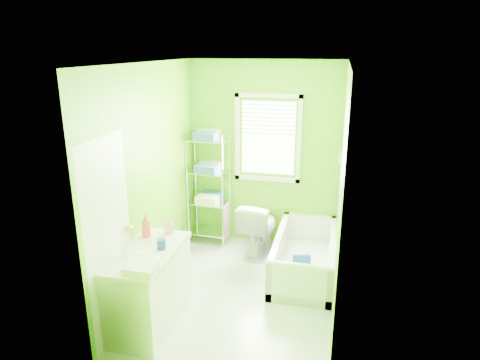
% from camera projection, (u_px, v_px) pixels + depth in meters
% --- Properties ---
extents(ground, '(2.90, 2.90, 0.00)m').
position_uv_depth(ground, '(241.00, 292.00, 5.02)').
color(ground, silver).
rests_on(ground, ground).
extents(room_envelope, '(2.14, 2.94, 2.62)m').
position_uv_depth(room_envelope, '(241.00, 165.00, 4.55)').
color(room_envelope, '#5DB008').
rests_on(room_envelope, ground).
extents(window, '(0.92, 0.05, 1.22)m').
position_uv_depth(window, '(268.00, 134.00, 5.85)').
color(window, white).
rests_on(window, ground).
extents(door, '(0.09, 0.80, 2.00)m').
position_uv_depth(door, '(110.00, 242.00, 4.02)').
color(door, white).
rests_on(door, ground).
extents(right_wall_decor, '(0.04, 1.48, 1.17)m').
position_uv_depth(right_wall_decor, '(339.00, 193.00, 4.38)').
color(right_wall_decor, '#460812').
rests_on(right_wall_decor, ground).
extents(bathtub, '(0.74, 1.59, 0.51)m').
position_uv_depth(bathtub, '(304.00, 261.00, 5.41)').
color(bathtub, white).
rests_on(bathtub, ground).
extents(toilet, '(0.53, 0.80, 0.76)m').
position_uv_depth(toilet, '(259.00, 227.00, 5.87)').
color(toilet, white).
rests_on(toilet, ground).
extents(vanity, '(0.56, 1.08, 1.08)m').
position_uv_depth(vanity, '(149.00, 285.00, 4.34)').
color(vanity, white).
rests_on(vanity, ground).
extents(wire_shelf_unit, '(0.57, 0.45, 1.65)m').
position_uv_depth(wire_shelf_unit, '(210.00, 176.00, 6.04)').
color(wire_shelf_unit, silver).
rests_on(wire_shelf_unit, ground).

